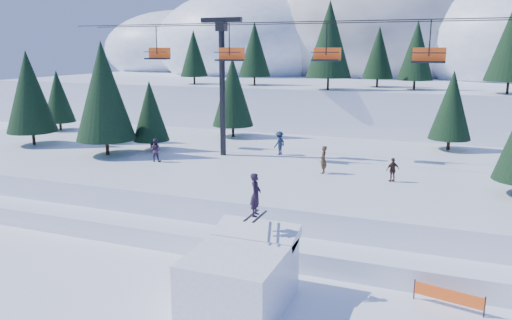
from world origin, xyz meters
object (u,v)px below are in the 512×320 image
(banner_near, at_px, (448,296))
(banner_far, at_px, (511,291))
(chairlift, at_px, (373,67))
(jump_kicker, at_px, (241,276))

(banner_near, relative_size, banner_far, 1.04)
(chairlift, bearing_deg, banner_far, -57.24)
(banner_near, bearing_deg, chairlift, 111.81)
(banner_near, distance_m, banner_far, 2.83)
(chairlift, xyz_separation_m, banner_far, (8.00, -12.43, -8.78))
(jump_kicker, relative_size, banner_near, 1.94)
(chairlift, height_order, banner_far, chairlift)
(jump_kicker, xyz_separation_m, banner_near, (8.10, 2.99, -0.84))
(chairlift, bearing_deg, banner_near, -68.19)
(jump_kicker, bearing_deg, chairlift, 81.35)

